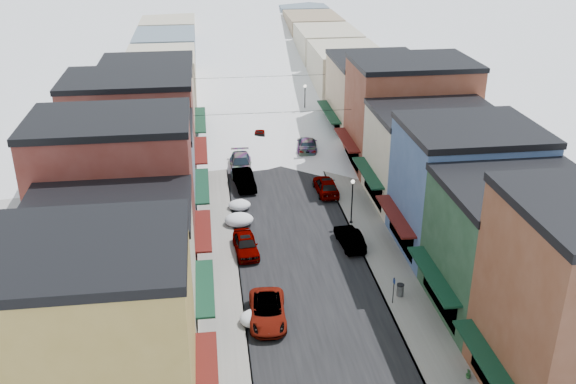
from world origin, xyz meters
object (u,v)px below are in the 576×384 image
object	(u,v)px
trash_can	(400,290)
streetlamp_near	(352,196)
car_white_suv	(267,311)
car_silver_sedan	(246,244)
car_green_sedan	(350,238)
car_dark_hatch	(244,179)

from	to	relation	value
trash_can	streetlamp_near	size ratio (longest dim) A/B	0.22
trash_can	car_white_suv	bearing A→B (deg)	-171.18
car_white_suv	car_silver_sedan	bearing A→B (deg)	98.59
car_green_sedan	streetlamp_near	bearing A→B (deg)	-109.12
streetlamp_near	car_silver_sedan	bearing A→B (deg)	-158.18
car_green_sedan	trash_can	distance (m)	8.16
car_silver_sedan	car_green_sedan	world-z (taller)	car_silver_sedan
car_dark_hatch	streetlamp_near	distance (m)	12.98
car_white_suv	car_silver_sedan	distance (m)	9.44
car_dark_hatch	car_green_sedan	distance (m)	15.31
car_white_suv	car_green_sedan	bearing A→B (deg)	54.14
car_green_sedan	streetlamp_near	size ratio (longest dim) A/B	1.09
car_white_suv	car_green_sedan	size ratio (longest dim) A/B	1.18
car_dark_hatch	car_green_sedan	bearing A→B (deg)	-65.35
car_silver_sedan	streetlamp_near	world-z (taller)	streetlamp_near
streetlamp_near	car_white_suv	bearing A→B (deg)	-123.57
car_silver_sedan	streetlamp_near	distance (m)	10.51
car_green_sedan	streetlamp_near	xyz separation A→B (m)	(0.99, 3.81, 2.01)
car_green_sedan	streetlamp_near	world-z (taller)	streetlamp_near
car_silver_sedan	car_white_suv	bearing A→B (deg)	-89.26
car_silver_sedan	streetlamp_near	xyz separation A→B (m)	(9.59, 3.84, 1.98)
car_dark_hatch	trash_can	xyz separation A→B (m)	(9.73, -21.09, -0.20)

